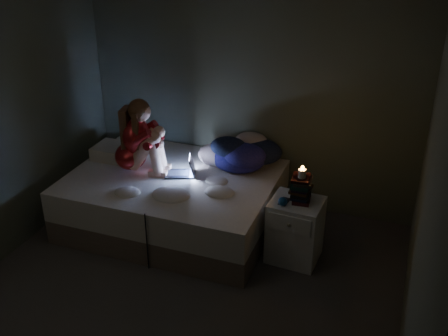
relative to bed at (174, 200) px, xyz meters
The scene contains 13 objects.
floor 1.26m from the bed, 63.82° to the right, with size 3.60×3.80×0.02m, color #3B3632.
wall_back 1.41m from the bed, 56.27° to the left, with size 3.60×0.02×2.60m, color #4F5544.
wall_right 2.79m from the bed, 25.08° to the right, with size 0.02×3.80×2.60m, color #4F5544.
bed is the anchor object (origin of this frame).
pillow 0.83m from the bed, 166.66° to the left, with size 0.48×0.34×0.14m, color beige.
woman 0.80m from the bed, behind, with size 0.48×0.32×0.78m, color maroon, non-canonical shape.
laptop 0.39m from the bed, 39.39° to the left, with size 0.30×0.21×0.21m, color black, non-canonical shape.
clothes_pile 0.83m from the bed, 35.91° to the left, with size 0.62×0.49×0.37m, color #110F5B, non-canonical shape.
nightstand 1.32m from the bed, ahead, with size 0.46×0.41×0.61m, color silver.
book_stack 1.42m from the bed, ahead, with size 0.19×0.25×0.26m, color black, non-canonical shape.
candle 1.48m from the bed, ahead, with size 0.07×0.07×0.08m, color beige.
phone 1.28m from the bed, 10.01° to the right, with size 0.07×0.14×0.01m, color black.
blue_orb 1.30m from the bed, 12.76° to the right, with size 0.08×0.08×0.08m, color navy.
Camera 1 is at (1.60, -3.20, 3.04)m, focal length 42.85 mm.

